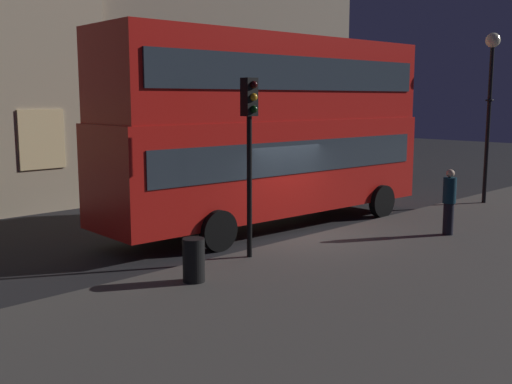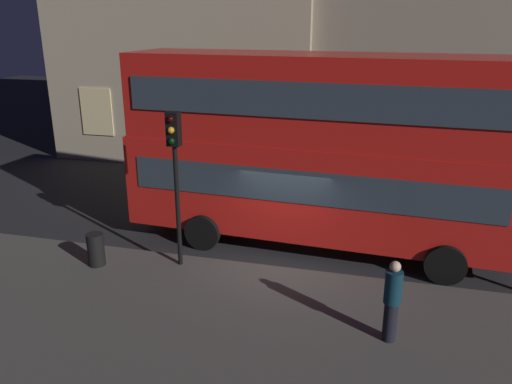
{
  "view_description": "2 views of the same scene",
  "coord_description": "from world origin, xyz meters",
  "px_view_note": "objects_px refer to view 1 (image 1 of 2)",
  "views": [
    {
      "loc": [
        -12.21,
        -10.86,
        3.77
      ],
      "look_at": [
        -0.93,
        0.48,
        1.31
      ],
      "focal_mm": 42.89,
      "sensor_mm": 36.0,
      "label": 1
    },
    {
      "loc": [
        2.51,
        -12.36,
        6.37
      ],
      "look_at": [
        -0.8,
        0.34,
        1.89
      ],
      "focal_mm": 35.71,
      "sensor_mm": 36.0,
      "label": 2
    }
  ],
  "objects_px": {
    "traffic_light_far_side": "(379,123)",
    "street_lamp": "(491,80)",
    "double_decker_bus": "(270,123)",
    "litter_bin": "(194,260)",
    "pedestrian": "(449,201)",
    "traffic_light_near_kerb": "(250,130)"
  },
  "relations": [
    {
      "from": "traffic_light_far_side",
      "to": "street_lamp",
      "type": "relative_size",
      "value": 0.65
    },
    {
      "from": "double_decker_bus",
      "to": "litter_bin",
      "type": "distance_m",
      "value": 6.62
    },
    {
      "from": "traffic_light_far_side",
      "to": "pedestrian",
      "type": "distance_m",
      "value": 10.25
    },
    {
      "from": "traffic_light_near_kerb",
      "to": "traffic_light_far_side",
      "type": "bearing_deg",
      "value": 23.72
    },
    {
      "from": "traffic_light_far_side",
      "to": "litter_bin",
      "type": "height_order",
      "value": "traffic_light_far_side"
    },
    {
      "from": "double_decker_bus",
      "to": "litter_bin",
      "type": "xyz_separation_m",
      "value": [
        -5.35,
        -3.01,
        -2.49
      ]
    },
    {
      "from": "traffic_light_far_side",
      "to": "traffic_light_near_kerb",
      "type": "bearing_deg",
      "value": 36.03
    },
    {
      "from": "traffic_light_far_side",
      "to": "street_lamp",
      "type": "distance_m",
      "value": 5.94
    },
    {
      "from": "traffic_light_near_kerb",
      "to": "pedestrian",
      "type": "relative_size",
      "value": 2.31
    },
    {
      "from": "double_decker_bus",
      "to": "street_lamp",
      "type": "distance_m",
      "value": 8.52
    },
    {
      "from": "double_decker_bus",
      "to": "pedestrian",
      "type": "height_order",
      "value": "double_decker_bus"
    },
    {
      "from": "pedestrian",
      "to": "litter_bin",
      "type": "distance_m",
      "value": 7.76
    },
    {
      "from": "street_lamp",
      "to": "litter_bin",
      "type": "relative_size",
      "value": 6.62
    },
    {
      "from": "litter_bin",
      "to": "traffic_light_near_kerb",
      "type": "bearing_deg",
      "value": 15.27
    },
    {
      "from": "street_lamp",
      "to": "pedestrian",
      "type": "xyz_separation_m",
      "value": [
        -5.65,
        -1.61,
        -3.34
      ]
    },
    {
      "from": "traffic_light_far_side",
      "to": "pedestrian",
      "type": "xyz_separation_m",
      "value": [
        -7.17,
        -7.12,
        -1.7
      ]
    },
    {
      "from": "traffic_light_far_side",
      "to": "litter_bin",
      "type": "relative_size",
      "value": 4.3
    },
    {
      "from": "double_decker_bus",
      "to": "street_lamp",
      "type": "height_order",
      "value": "street_lamp"
    },
    {
      "from": "double_decker_bus",
      "to": "pedestrian",
      "type": "distance_m",
      "value": 5.43
    },
    {
      "from": "street_lamp",
      "to": "litter_bin",
      "type": "bearing_deg",
      "value": -179.51
    },
    {
      "from": "traffic_light_near_kerb",
      "to": "litter_bin",
      "type": "bearing_deg",
      "value": -162.74
    },
    {
      "from": "street_lamp",
      "to": "pedestrian",
      "type": "bearing_deg",
      "value": -164.09
    }
  ]
}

